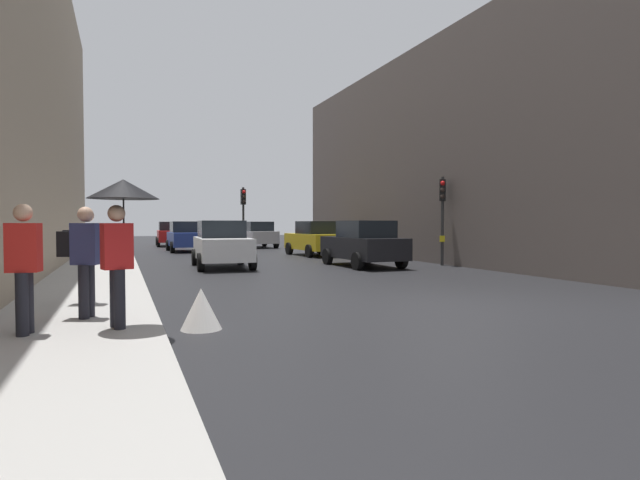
# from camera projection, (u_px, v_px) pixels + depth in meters

# --- Properties ---
(ground_plane) EXTENTS (120.00, 120.00, 0.00)m
(ground_plane) POSITION_uv_depth(u_px,v_px,m) (453.00, 304.00, 10.49)
(ground_plane) COLOR black
(sidewalk_kerb) EXTENTS (2.53, 40.00, 0.16)m
(sidewalk_kerb) POSITION_uv_depth(u_px,v_px,m) (93.00, 283.00, 13.53)
(sidewalk_kerb) COLOR #A8A5A0
(sidewalk_kerb) RESTS_ON ground
(building_facade_right) EXTENTS (12.00, 25.35, 9.38)m
(building_facade_right) POSITION_uv_depth(u_px,v_px,m) (520.00, 161.00, 24.79)
(building_facade_right) COLOR #5B514C
(building_facade_right) RESTS_ON ground
(traffic_light_far_median) EXTENTS (0.24, 0.43, 3.61)m
(traffic_light_far_median) POSITION_uv_depth(u_px,v_px,m) (243.00, 208.00, 27.89)
(traffic_light_far_median) COLOR #2D2D2D
(traffic_light_far_median) RESTS_ON ground
(traffic_light_mid_street) EXTENTS (0.38, 0.44, 3.48)m
(traffic_light_mid_street) POSITION_uv_depth(u_px,v_px,m) (442.00, 204.00, 20.06)
(traffic_light_mid_street) COLOR #2D2D2D
(traffic_light_mid_street) RESTS_ON ground
(car_dark_suv) EXTENTS (2.08, 4.23, 1.76)m
(car_dark_suv) POSITION_uv_depth(u_px,v_px,m) (363.00, 244.00, 19.63)
(car_dark_suv) COLOR black
(car_dark_suv) RESTS_ON ground
(car_silver_hatchback) EXTENTS (2.11, 4.25, 1.76)m
(car_silver_hatchback) POSITION_uv_depth(u_px,v_px,m) (258.00, 235.00, 34.85)
(car_silver_hatchback) COLOR #BCBCC1
(car_silver_hatchback) RESTS_ON ground
(car_blue_van) EXTENTS (2.04, 4.21, 1.76)m
(car_blue_van) POSITION_uv_depth(u_px,v_px,m) (186.00, 236.00, 30.04)
(car_blue_van) COLOR navy
(car_blue_van) RESTS_ON ground
(car_red_sedan) EXTENTS (2.14, 4.26, 1.76)m
(car_red_sedan) POSITION_uv_depth(u_px,v_px,m) (171.00, 234.00, 37.10)
(car_red_sedan) COLOR red
(car_red_sedan) RESTS_ON ground
(car_yellow_taxi) EXTENTS (2.20, 4.29, 1.76)m
(car_yellow_taxi) POSITION_uv_depth(u_px,v_px,m) (316.00, 238.00, 26.14)
(car_yellow_taxi) COLOR yellow
(car_yellow_taxi) RESTS_ON ground
(car_white_compact) EXTENTS (2.21, 4.30, 1.76)m
(car_white_compact) POSITION_uv_depth(u_px,v_px,m) (222.00, 244.00, 19.20)
(car_white_compact) COLOR silver
(car_white_compact) RESTS_ON ground
(pedestrian_with_umbrella) EXTENTS (1.00, 1.00, 2.14)m
(pedestrian_with_umbrella) POSITION_uv_depth(u_px,v_px,m) (121.00, 211.00, 7.36)
(pedestrian_with_umbrella) COLOR black
(pedestrian_with_umbrella) RESTS_ON sidewalk_kerb
(pedestrian_with_black_backpack) EXTENTS (0.65, 0.45, 1.77)m
(pedestrian_with_black_backpack) POSITION_uv_depth(u_px,v_px,m) (85.00, 250.00, 9.59)
(pedestrian_with_black_backpack) COLOR black
(pedestrian_with_black_backpack) RESTS_ON sidewalk_kerb
(pedestrian_with_grey_backpack) EXTENTS (0.66, 0.47, 1.77)m
(pedestrian_with_grey_backpack) POSITION_uv_depth(u_px,v_px,m) (83.00, 255.00, 8.14)
(pedestrian_with_grey_backpack) COLOR black
(pedestrian_with_grey_backpack) RESTS_ON sidewalk_kerb
(pedestrian_in_red_jacket) EXTENTS (0.44, 0.36, 1.77)m
(pedestrian_in_red_jacket) POSITION_uv_depth(u_px,v_px,m) (24.00, 263.00, 6.90)
(pedestrian_in_red_jacket) COLOR black
(pedestrian_in_red_jacket) RESTS_ON sidewalk_kerb
(warning_sign_triangle) EXTENTS (0.64, 0.64, 0.65)m
(warning_sign_triangle) POSITION_uv_depth(u_px,v_px,m) (201.00, 309.00, 8.02)
(warning_sign_triangle) COLOR silver
(warning_sign_triangle) RESTS_ON ground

